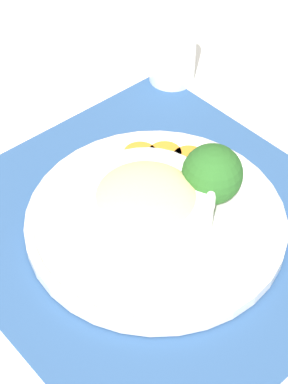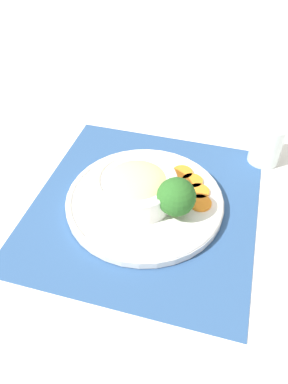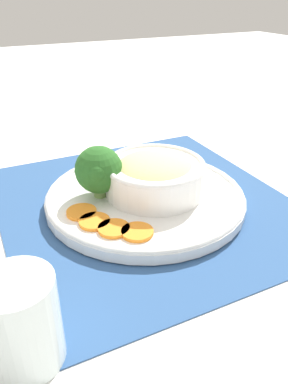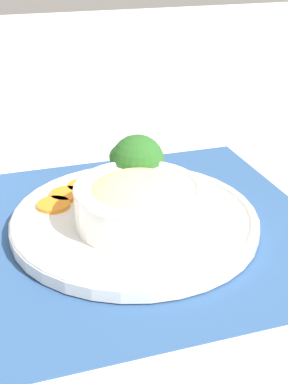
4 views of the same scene
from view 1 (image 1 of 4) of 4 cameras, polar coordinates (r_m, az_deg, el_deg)
The scene contains 10 objects.
ground_plane at distance 0.82m, azimuth 1.04°, elevation -3.11°, with size 4.00×4.00×0.00m, color white.
placemat at distance 0.82m, azimuth 1.04°, elevation -3.01°, with size 0.50×0.47×0.00m.
plate at distance 0.81m, azimuth 1.05°, elevation -2.39°, with size 0.33×0.33×0.02m.
bowl at distance 0.77m, azimuth 0.22°, elevation -1.21°, with size 0.17×0.17×0.06m.
broccoli_floret at distance 0.79m, azimuth 6.06°, elevation 1.64°, with size 0.08×0.08×0.09m.
carrot_slice_near at distance 0.87m, azimuth 6.02°, elevation 2.21°, with size 0.05×0.05×0.01m.
carrot_slice_middle at distance 0.88m, azimuth 4.05°, elevation 3.05°, with size 0.05×0.05×0.01m.
carrot_slice_far at distance 0.88m, azimuth 1.87°, elevation 3.45°, with size 0.05×0.05×0.01m.
carrot_slice_extra at distance 0.88m, azimuth -0.36°, elevation 3.41°, with size 0.05×0.05×0.01m.
water_glass at distance 1.03m, azimuth 2.54°, elevation 11.94°, with size 0.07×0.07×0.10m.
Camera 1 is at (0.39, -0.37, 0.61)m, focal length 60.00 mm.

